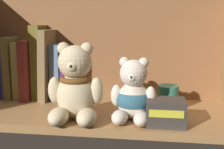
{
  "coord_description": "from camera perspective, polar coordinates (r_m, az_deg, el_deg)",
  "views": [
    {
      "loc": [
        14.17,
        -72.36,
        24.85
      ],
      "look_at": [
        3.99,
        0.0,
        11.6
      ],
      "focal_mm": 46.35,
      "sensor_mm": 36.0,
      "label": 1
    }
  ],
  "objects": [
    {
      "name": "shelf_board",
      "position": [
        0.78,
        -2.95,
        -7.66
      ],
      "size": [
        67.44,
        27.63,
        2.0
      ],
      "primitive_type": "cube",
      "color": "#9E7042",
      "rests_on": "ground"
    },
    {
      "name": "shelf_back_panel",
      "position": [
        0.88,
        -1.26,
        4.81
      ],
      "size": [
        69.84,
        1.2,
        32.85
      ],
      "primitive_type": "cube",
      "color": "brown",
      "rests_on": "ground"
    },
    {
      "name": "book_0",
      "position": [
        0.95,
        -20.23,
        1.38
      ],
      "size": [
        2.8,
        9.79,
        18.27
      ],
      "primitive_type": "cube",
      "color": "navy",
      "rests_on": "shelf_board"
    },
    {
      "name": "book_1",
      "position": [
        0.94,
        -18.74,
        1.41
      ],
      "size": [
        2.14,
        11.36,
        18.47
      ],
      "primitive_type": "cube",
      "color": "brown",
      "rests_on": "shelf_board"
    },
    {
      "name": "book_2",
      "position": [
        0.93,
        -17.17,
        0.92
      ],
      "size": [
        2.81,
        9.76,
        16.95
      ],
      "primitive_type": "cube",
      "color": "tan",
      "rests_on": "shelf_board"
    },
    {
      "name": "book_3",
      "position": [
        0.92,
        -15.56,
        1.1
      ],
      "size": [
        2.29,
        14.48,
        17.64
      ],
      "primitive_type": "cube",
      "color": "maroon",
      "rests_on": "shelf_board"
    },
    {
      "name": "book_4",
      "position": [
        0.9,
        -13.92,
        2.43
      ],
      "size": [
        2.94,
        9.35,
        21.98
      ],
      "primitive_type": "cube",
      "color": "brown",
      "rests_on": "shelf_board"
    },
    {
      "name": "book_5",
      "position": [
        0.89,
        -12.19,
        2.01
      ],
      "size": [
        2.94,
        14.19,
        20.79
      ],
      "primitive_type": "cube",
      "rotation": [
        0.0,
        0.04,
        0.0
      ],
      "color": "brown",
      "rests_on": "shelf_board"
    },
    {
      "name": "book_6",
      "position": [
        0.89,
        -10.44,
        0.63
      ],
      "size": [
        2.79,
        9.41,
        16.46
      ],
      "primitive_type": "cube",
      "color": "slate",
      "rests_on": "shelf_board"
    },
    {
      "name": "book_7",
      "position": [
        0.88,
        -8.83,
        0.14
      ],
      "size": [
        2.14,
        9.46,
        15.08
      ],
      "primitive_type": "cube",
      "rotation": [
        0.0,
        0.03,
        0.0
      ],
      "color": "#49215B",
      "rests_on": "shelf_board"
    },
    {
      "name": "teddy_bear_larger",
      "position": [
        0.68,
        -7.27,
        -2.52
      ],
      "size": [
        13.37,
        13.59,
        18.29
      ],
      "color": "beige",
      "rests_on": "shelf_board"
    },
    {
      "name": "teddy_bear_smaller",
      "position": [
        0.68,
        4.19,
        -4.19
      ],
      "size": [
        10.92,
        11.46,
        14.89
      ],
      "color": "beige",
      "rests_on": "shelf_board"
    },
    {
      "name": "pillar_candle",
      "position": [
        0.78,
        10.96,
        -4.47
      ],
      "size": [
        5.55,
        5.55,
        6.51
      ],
      "primitive_type": "cylinder",
      "color": "#2D7A66",
      "rests_on": "shelf_board"
    },
    {
      "name": "small_product_box",
      "position": [
        0.67,
        10.52,
        -7.32
      ],
      "size": [
        8.68,
        7.18,
        5.8
      ],
      "color": "#38332D",
      "rests_on": "shelf_board"
    }
  ]
}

